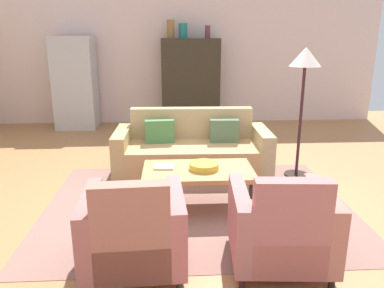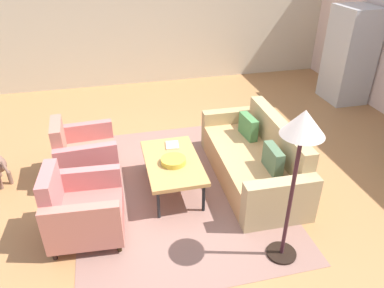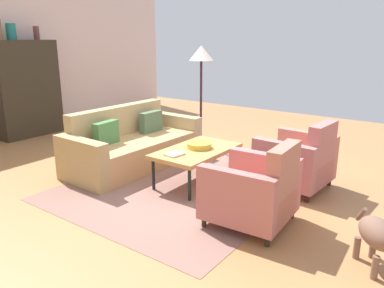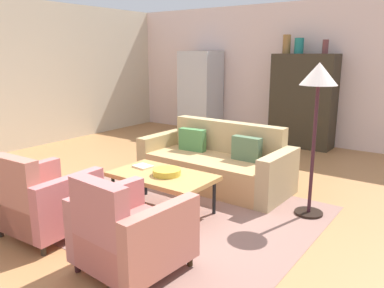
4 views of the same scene
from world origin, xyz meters
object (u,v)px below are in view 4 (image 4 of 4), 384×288
book_stack (143,166)px  armchair_left (43,203)px  couch (217,164)px  cabinet (303,101)px  vase_round (299,46)px  coffee_table (163,177)px  armchair_right (127,235)px  vase_small (325,47)px  fruit_bowl (167,172)px  floor_lamp (318,89)px  vase_tall (287,44)px  refrigerator (201,93)px

book_stack → armchair_left: bearing=-100.4°
couch → cabinet: cabinet is taller
vase_round → armchair_left: bearing=-96.3°
coffee_table → armchair_right: armchair_right is taller
cabinet → armchair_right: bearing=-85.0°
armchair_right → vase_small: size_ratio=3.50×
vase_round → fruit_bowl: bearing=-88.9°
armchair_left → cabinet: cabinet is taller
couch → vase_round: (-0.02, 2.90, 1.66)m
armchair_left → book_stack: 1.26m
cabinet → floor_lamp: 3.47m
cabinet → floor_lamp: bearing=-68.0°
couch → armchair_right: 2.43m
couch → floor_lamp: 1.85m
book_stack → floor_lamp: bearing=25.4°
cabinet → vase_small: bearing=-0.8°
vase_small → floor_lamp: size_ratio=0.15×
vase_round → vase_small: bearing=0.0°
book_stack → vase_tall: 4.30m
cabinet → vase_small: vase_small is taller
couch → vase_round: bearing=-88.4°
book_stack → vase_tall: (0.10, 4.02, 1.51)m
armchair_right → refrigerator: bearing=122.7°
fruit_bowl → vase_small: (0.42, 4.09, 1.43)m
refrigerator → armchair_right: bearing=-61.4°
couch → floor_lamp: floor_lamp is taller
armchair_right → fruit_bowl: 1.29m
armchair_left → coffee_table: bearing=60.0°
refrigerator → fruit_bowl: bearing=-60.2°
cabinet → refrigerator: bearing=-177.5°
couch → vase_round: vase_round is taller
refrigerator → floor_lamp: (3.64, -3.07, 0.52)m
floor_lamp → vase_round: bearing=114.3°
armchair_left → armchair_right: size_ratio=1.00×
fruit_bowl → refrigerator: bearing=119.8°
vase_tall → vase_small: size_ratio=1.42×
coffee_table → fruit_bowl: (0.06, -0.00, 0.07)m
vase_round → refrigerator: size_ratio=0.16×
cabinet → vase_tall: vase_tall is taller
vase_tall → vase_small: vase_tall is taller
couch → vase_round: size_ratio=7.31×
vase_tall → vase_round: 0.25m
vase_round → coffee_table: bearing=-89.8°
vase_round → vase_small: 0.50m
coffee_table → cabinet: cabinet is taller
vase_tall → couch: bearing=-84.8°
couch → armchair_right: armchair_right is taller
cabinet → floor_lamp: size_ratio=1.05×
couch → vase_tall: (-0.27, 2.90, 1.69)m
armchair_left → fruit_bowl: size_ratio=2.73×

